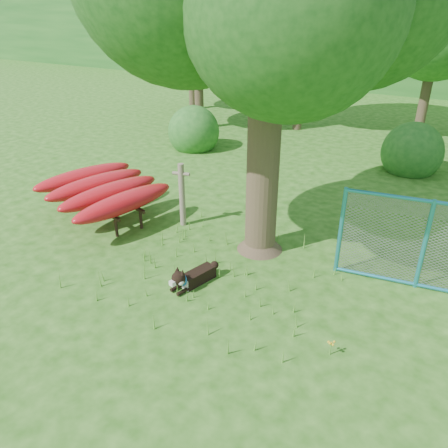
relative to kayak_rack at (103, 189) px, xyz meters
The scene contains 12 objects.
ground 4.01m from the kayak_rack, 26.92° to the right, with size 80.00×80.00×0.00m, color #1F5210.
wooden_post 1.96m from the kayak_rack, 17.78° to the left, with size 0.40×0.19×1.47m.
kayak_rack is the anchor object (origin of this frame).
husky_dog 3.76m from the kayak_rack, 20.47° to the right, with size 0.45×1.07×0.48m.
fence_section 6.96m from the kayak_rack, ahead, with size 2.88×0.56×2.83m.
wildflower_clump 6.45m from the kayak_rack, 15.09° to the right, with size 0.11×0.10×0.24m.
bg_tree_a 9.52m from the kayak_rack, 109.93° to the left, with size 4.40×4.40×6.70m.
bg_tree_c 12.75m from the kayak_rack, 65.87° to the left, with size 4.00×4.00×6.12m.
bg_tree_f 12.84m from the kayak_rack, 116.04° to the left, with size 3.60×3.60×5.55m.
shrub_left 5.94m from the kayak_rack, 104.50° to the left, with size 1.80×1.80×1.80m, color #1F5D1E.
shrub_mid 9.11m from the kayak_rack, 52.55° to the left, with size 1.80×1.80×1.80m, color #1F5D1E.
wooded_hillside 26.55m from the kayak_rack, 82.34° to the left, with size 80.00×12.00×6.00m, color #1F5D1E.
Camera 1 is at (3.94, -4.78, 4.51)m, focal length 35.00 mm.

